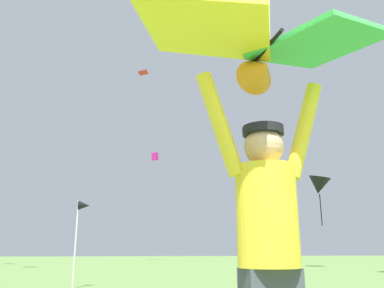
% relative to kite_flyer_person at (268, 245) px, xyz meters
% --- Properties ---
extents(kite_flyer_person, '(0.81, 0.36, 1.92)m').
position_rel_kite_flyer_person_xyz_m(kite_flyer_person, '(0.00, 0.00, 0.00)').
color(kite_flyer_person, '#424751').
rests_on(kite_flyer_person, ground).
extents(held_stunt_kite, '(1.67, 0.93, 0.39)m').
position_rel_kite_flyer_person_xyz_m(held_stunt_kite, '(0.00, -0.07, 1.16)').
color(held_stunt_kite, black).
extents(distant_kite_black_low_left, '(1.74, 1.77, 2.81)m').
position_rel_kite_flyer_person_xyz_m(distant_kite_black_low_left, '(9.80, 18.11, 3.41)').
color(distant_kite_black_low_left, black).
extents(distant_kite_red_mid_left, '(1.08, 1.09, 0.29)m').
position_rel_kite_flyer_person_xyz_m(distant_kite_red_mid_left, '(0.46, 31.01, 15.41)').
color(distant_kite_red_mid_left, red).
extents(distant_kite_magenta_overhead_distant, '(0.70, 0.76, 0.82)m').
position_rel_kite_flyer_person_xyz_m(distant_kite_magenta_overhead_distant, '(1.92, 33.74, 8.32)').
color(distant_kite_magenta_overhead_distant, '#DB2393').
extents(marker_flag, '(0.30, 0.24, 2.12)m').
position_rel_kite_flyer_person_xyz_m(marker_flag, '(-1.79, 8.33, 0.90)').
color(marker_flag, silver).
rests_on(marker_flag, ground).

